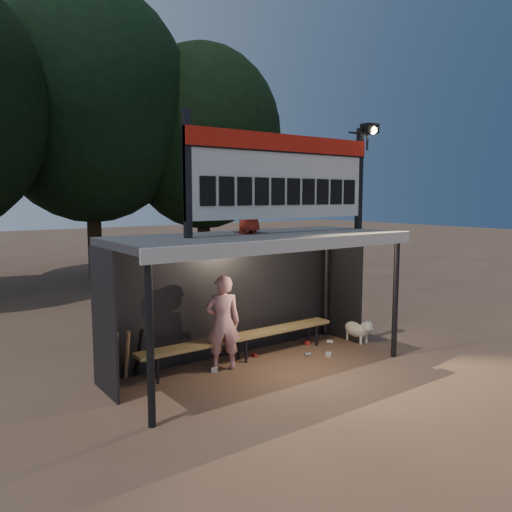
{
  "coord_description": "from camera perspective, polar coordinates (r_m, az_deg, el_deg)",
  "views": [
    {
      "loc": [
        -4.91,
        -6.62,
        2.94
      ],
      "look_at": [
        0.2,
        0.4,
        1.9
      ],
      "focal_mm": 35.0,
      "sensor_mm": 36.0,
      "label": 1
    }
  ],
  "objects": [
    {
      "name": "dugout_shelter",
      "position": [
        8.51,
        -0.47,
        -0.56
      ],
      "size": [
        5.1,
        2.08,
        2.32
      ],
      "color": "#3A3A3C",
      "rests_on": "ground"
    },
    {
      "name": "bats",
      "position": [
        8.36,
        -14.52,
        -10.87
      ],
      "size": [
        0.48,
        0.33,
        0.84
      ],
      "color": "olive",
      "rests_on": "ground"
    },
    {
      "name": "scoreboard_assembly",
      "position": [
        8.59,
        3.59,
        9.38
      ],
      "size": [
        4.1,
        0.27,
        1.99
      ],
      "color": "black",
      "rests_on": "dugout_shelter"
    },
    {
      "name": "player",
      "position": [
        8.54,
        -3.8,
        -7.6
      ],
      "size": [
        0.7,
        0.6,
        1.63
      ],
      "primitive_type": "imported",
      "rotation": [
        0.0,
        0.0,
        2.73
      ],
      "color": "white",
      "rests_on": "ground"
    },
    {
      "name": "ground",
      "position": [
        8.75,
        0.5,
        -12.8
      ],
      "size": [
        80.0,
        80.0,
        0.0
      ],
      "primitive_type": "plane",
      "color": "brown",
      "rests_on": "ground"
    },
    {
      "name": "bench",
      "position": [
        9.04,
        -1.61,
        -9.27
      ],
      "size": [
        4.0,
        0.35,
        0.48
      ],
      "color": "#987C48",
      "rests_on": "ground"
    },
    {
      "name": "tree_right",
      "position": [
        19.91,
        -6.12,
        13.28
      ],
      "size": [
        6.08,
        6.08,
        8.72
      ],
      "color": "#2F2115",
      "rests_on": "ground"
    },
    {
      "name": "child_a",
      "position": [
        8.53,
        -1.79,
        6.35
      ],
      "size": [
        0.62,
        0.53,
        1.1
      ],
      "primitive_type": "imported",
      "rotation": [
        0.0,
        0.0,
        3.38
      ],
      "color": "slate",
      "rests_on": "dugout_shelter"
    },
    {
      "name": "litter",
      "position": [
        9.52,
        4.13,
        -10.94
      ],
      "size": [
        2.87,
        0.92,
        0.08
      ],
      "color": "red",
      "rests_on": "ground"
    },
    {
      "name": "child_b",
      "position": [
        8.35,
        -0.88,
        6.06
      ],
      "size": [
        0.53,
        0.37,
        1.02
      ],
      "primitive_type": "imported",
      "rotation": [
        0.0,
        0.0,
        3.03
      ],
      "color": "#B12A1B",
      "rests_on": "dugout_shelter"
    },
    {
      "name": "dog",
      "position": [
        10.42,
        11.64,
        -8.11
      ],
      "size": [
        0.36,
        0.81,
        0.49
      ],
      "color": "silver",
      "rests_on": "ground"
    },
    {
      "name": "tree_mid",
      "position": [
        19.33,
        -18.49,
        16.1
      ],
      "size": [
        7.22,
        7.22,
        10.36
      ],
      "color": "#302215",
      "rests_on": "ground"
    }
  ]
}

